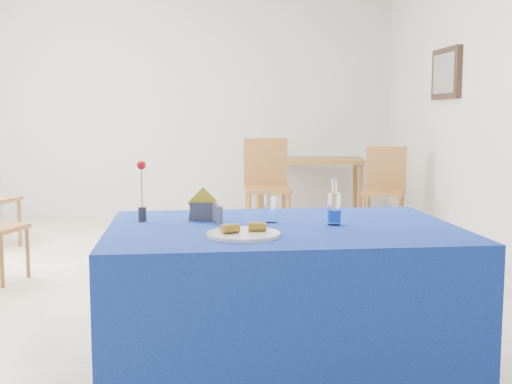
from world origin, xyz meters
TOP-DOWN VIEW (x-y plane):
  - floor at (0.00, 0.00)m, footprint 7.00×7.00m
  - room_shell at (0.00, 0.00)m, footprint 7.00×7.00m
  - picture_frame at (2.47, 1.60)m, footprint 0.06×0.64m
  - picture_art at (2.44, 1.60)m, footprint 0.02×0.52m
  - plate at (0.03, -2.14)m, footprint 0.31×0.31m
  - drinking_glass at (0.19, -1.80)m, footprint 0.06×0.06m
  - salt_shaker at (-0.06, -1.74)m, footprint 0.03×0.03m
  - pepper_shaker at (-0.05, -1.82)m, footprint 0.03×0.03m
  - blue_table at (0.24, -1.90)m, footprint 1.60×1.10m
  - water_bottle at (0.48, -1.90)m, footprint 0.06×0.06m
  - napkin_holder at (-0.13, -1.71)m, footprint 0.15×0.07m
  - rose_vase at (-0.42, -1.71)m, footprint 0.04×0.04m
  - oak_table at (1.31, 2.96)m, footprint 1.43×1.06m
  - chair_bg_left at (0.64, 1.83)m, footprint 0.48×0.48m
  - chair_bg_right at (1.91, 1.80)m, footprint 0.56×0.56m
  - banana_pieces at (0.04, -2.13)m, footprint 0.20×0.09m

SIDE VIEW (x-z plane):
  - floor at x=0.00m, z-range 0.00..0.00m
  - blue_table at x=0.24m, z-range 0.00..0.76m
  - chair_bg_right at x=1.91m, z-range 0.07..1.02m
  - chair_bg_left at x=0.64m, z-range 0.08..1.12m
  - oak_table at x=1.31m, z-range 0.30..1.06m
  - plate at x=0.03m, z-range 0.76..0.77m
  - banana_pieces at x=0.04m, z-range 0.78..0.81m
  - salt_shaker at x=-0.06m, z-range 0.76..0.84m
  - pepper_shaker at x=-0.05m, z-range 0.76..0.84m
  - napkin_holder at x=-0.13m, z-range 0.73..0.89m
  - drinking_glass at x=0.19m, z-range 0.76..0.89m
  - water_bottle at x=0.48m, z-range 0.72..0.94m
  - rose_vase at x=-0.42m, z-range 0.75..1.04m
  - picture_frame at x=2.47m, z-range 1.44..1.96m
  - picture_art at x=2.44m, z-range 1.50..1.90m
  - room_shell at x=0.00m, z-range -1.75..5.25m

